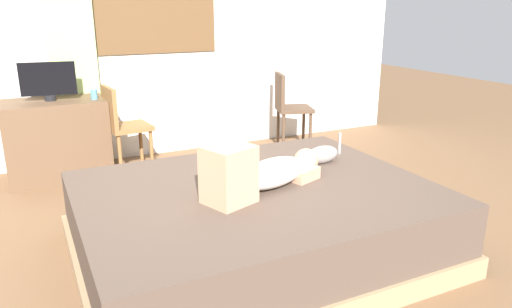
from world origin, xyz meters
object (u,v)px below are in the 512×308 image
at_px(bed, 256,222).
at_px(desk, 58,139).
at_px(cat, 320,155).
at_px(chair_by_desk, 122,123).
at_px(tv_monitor, 48,81).
at_px(chair_spare, 288,105).
at_px(cup, 94,94).
at_px(person_lying, 262,172).

relative_size(bed, desk, 2.48).
xyz_separation_m(cat, chair_by_desk, (-1.07, 1.76, -0.03)).
bearing_deg(desk, tv_monitor, -180.00).
bearing_deg(desk, cat, -50.07).
xyz_separation_m(desk, chair_by_desk, (0.56, -0.20, 0.14)).
relative_size(desk, chair_spare, 1.05).
xyz_separation_m(bed, cup, (-0.66, 2.06, 0.55)).
bearing_deg(bed, desk, 114.87).
bearing_deg(cat, tv_monitor, 130.22).
xyz_separation_m(bed, desk, (-1.01, 2.18, 0.14)).
bearing_deg(cup, desk, 162.22).
bearing_deg(chair_by_desk, tv_monitor, 161.42).
height_order(tv_monitor, chair_by_desk, tv_monitor).
relative_size(bed, cat, 6.23).
distance_m(bed, tv_monitor, 2.50).
bearing_deg(tv_monitor, bed, -64.77).
relative_size(tv_monitor, chair_spare, 0.56).
bearing_deg(tv_monitor, person_lying, -64.88).
height_order(bed, cat, cat).
bearing_deg(cup, tv_monitor, 162.98).
height_order(tv_monitor, cup, tv_monitor).
height_order(person_lying, chair_spare, chair_spare).
distance_m(cup, chair_by_desk, 0.36).
relative_size(desk, chair_by_desk, 1.05).
relative_size(bed, cup, 24.55).
distance_m(tv_monitor, cup, 0.41).
height_order(bed, tv_monitor, tv_monitor).
height_order(bed, cup, cup).
bearing_deg(cat, bed, -160.63).
bearing_deg(desk, chair_by_desk, -19.09).
bearing_deg(tv_monitor, chair_by_desk, -18.58).
relative_size(cup, chair_spare, 0.11).
relative_size(cat, chair_by_desk, 0.42).
xyz_separation_m(desk, tv_monitor, (-0.02, -0.00, 0.55)).
height_order(cat, cup, cup).
height_order(cat, chair_spare, chair_spare).
bearing_deg(bed, chair_spare, 55.53).
height_order(cat, desk, desk).
distance_m(chair_by_desk, chair_spare, 1.85).
relative_size(chair_by_desk, chair_spare, 1.00).
relative_size(desk, tv_monitor, 1.88).
distance_m(person_lying, tv_monitor, 2.49).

